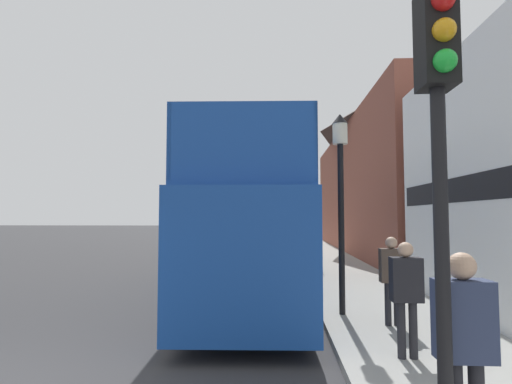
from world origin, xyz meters
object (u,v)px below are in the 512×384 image
(pedestrian_third, at_px, (392,272))
(lamp_post_nearest, at_px, (341,174))
(pedestrian_second, at_px, (406,288))
(lamp_post_second, at_px, (313,196))
(pedestrian_nearest, at_px, (464,335))
(traffic_signal, at_px, (439,114))
(parked_car_ahead_of_bus, at_px, (272,248))
(lamp_post_third, at_px, (297,196))
(tour_bus, at_px, (251,233))

(pedestrian_third, distance_m, lamp_post_nearest, 2.31)
(pedestrian_second, xyz_separation_m, lamp_post_second, (-0.31, 11.76, 1.99))
(pedestrian_second, relative_size, pedestrian_third, 1.01)
(pedestrian_nearest, distance_m, traffic_signal, 1.89)
(parked_car_ahead_of_bus, relative_size, lamp_post_third, 0.89)
(pedestrian_nearest, bearing_deg, pedestrian_second, 82.82)
(parked_car_ahead_of_bus, distance_m, pedestrian_third, 11.81)
(tour_bus, bearing_deg, pedestrian_nearest, -74.68)
(lamp_post_nearest, height_order, lamp_post_third, lamp_post_third)
(parked_car_ahead_of_bus, xyz_separation_m, pedestrian_third, (2.43, -11.54, 0.47))
(lamp_post_nearest, relative_size, lamp_post_second, 1.00)
(pedestrian_second, distance_m, lamp_post_second, 11.93)
(lamp_post_third, bearing_deg, pedestrian_second, -88.45)
(pedestrian_second, bearing_deg, pedestrian_nearest, -97.18)
(lamp_post_nearest, height_order, lamp_post_second, lamp_post_second)
(tour_bus, xyz_separation_m, pedestrian_second, (2.61, -4.92, -0.61))
(pedestrian_third, height_order, lamp_post_third, lamp_post_third)
(lamp_post_third, bearing_deg, pedestrian_nearest, -89.40)
(tour_bus, height_order, pedestrian_second, tour_bus)
(pedestrian_nearest, distance_m, pedestrian_third, 4.35)
(pedestrian_second, height_order, lamp_post_third, lamp_post_third)
(pedestrian_second, xyz_separation_m, lamp_post_third, (-0.56, 20.91, 2.43))
(lamp_post_second, bearing_deg, pedestrian_second, -88.51)
(lamp_post_nearest, bearing_deg, parked_car_ahead_of_bus, 98.57)
(lamp_post_second, bearing_deg, pedestrian_nearest, -90.05)
(lamp_post_second, bearing_deg, lamp_post_third, 91.61)
(lamp_post_second, bearing_deg, pedestrian_third, -86.57)
(parked_car_ahead_of_bus, bearing_deg, lamp_post_nearest, -81.43)
(lamp_post_nearest, bearing_deg, traffic_signal, -90.33)
(pedestrian_second, bearing_deg, lamp_post_third, 91.55)
(pedestrian_second, relative_size, lamp_post_second, 0.39)
(pedestrian_nearest, bearing_deg, pedestrian_third, 81.94)
(traffic_signal, relative_size, lamp_post_nearest, 0.93)
(traffic_signal, height_order, lamp_post_second, lamp_post_second)
(pedestrian_nearest, bearing_deg, lamp_post_nearest, 92.30)
(parked_car_ahead_of_bus, xyz_separation_m, pedestrian_nearest, (1.82, -15.85, 0.52))
(pedestrian_nearest, xyz_separation_m, lamp_post_nearest, (-0.21, 5.15, 1.94))
(traffic_signal, bearing_deg, pedestrian_nearest, 40.90)
(pedestrian_second, height_order, lamp_post_second, lamp_post_second)
(pedestrian_nearest, distance_m, lamp_post_nearest, 5.50)
(pedestrian_third, bearing_deg, lamp_post_nearest, 134.18)
(pedestrian_third, relative_size, lamp_post_nearest, 0.39)
(traffic_signal, bearing_deg, lamp_post_nearest, 89.67)
(tour_bus, bearing_deg, pedestrian_second, -63.83)
(parked_car_ahead_of_bus, bearing_deg, lamp_post_third, 78.27)
(tour_bus, xyz_separation_m, pedestrian_third, (2.90, -3.14, -0.61))
(pedestrian_third, height_order, traffic_signal, traffic_signal)
(parked_car_ahead_of_bus, relative_size, pedestrian_second, 2.65)
(traffic_signal, height_order, lamp_post_nearest, lamp_post_nearest)
(pedestrian_second, height_order, lamp_post_nearest, lamp_post_nearest)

